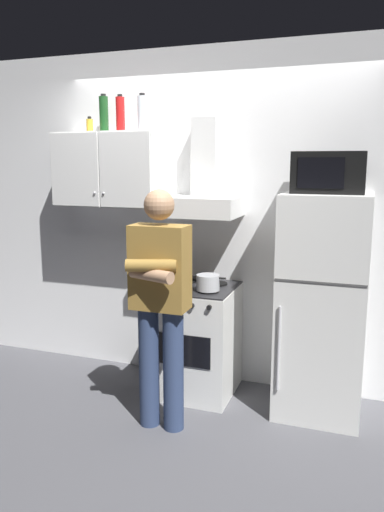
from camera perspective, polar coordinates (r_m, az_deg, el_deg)
ground_plane at (r=3.92m, az=0.00°, el=-16.74°), size 7.00×7.00×0.00m
back_wall_tiled at (r=4.08m, az=2.82°, el=4.24°), size 4.80×0.10×2.70m
upper_cabinet at (r=4.17m, az=-9.46°, el=9.76°), size 0.90×0.37×0.60m
stove_oven at (r=3.98m, az=0.53°, el=-9.52°), size 0.60×0.62×0.87m
range_hood at (r=3.86m, az=1.17°, el=7.57°), size 0.60×0.44×0.75m
refrigerator at (r=3.68m, az=14.73°, el=-5.55°), size 0.60×0.62×1.60m
microwave at (r=3.56m, az=15.47°, el=9.23°), size 0.48×0.37×0.28m
person_standing at (r=3.31m, az=-3.71°, el=-5.21°), size 0.38×0.33×1.64m
cooking_pot at (r=3.69m, az=1.85°, el=-3.05°), size 0.27×0.17×0.12m
bottle_spice_jar at (r=4.25m, az=-11.67°, el=14.49°), size 0.05×0.05×0.12m
bottle_vodka_clear at (r=4.03m, az=-5.71°, el=16.01°), size 0.08×0.08×0.28m
bottle_soda_red at (r=4.13m, az=-8.23°, el=15.84°), size 0.07×0.07×0.28m
bottle_wine_green at (r=4.26m, az=-10.09°, el=15.75°), size 0.07×0.07×0.30m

